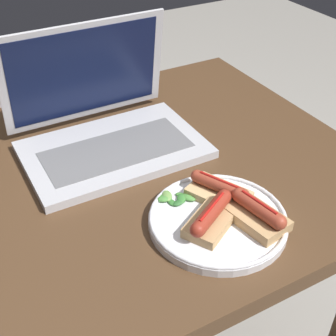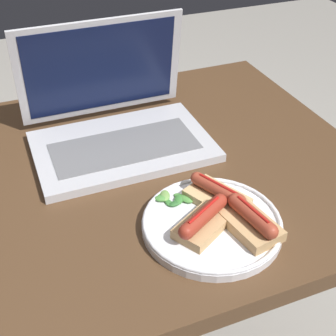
# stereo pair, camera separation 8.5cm
# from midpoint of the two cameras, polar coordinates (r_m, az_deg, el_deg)

# --- Properties ---
(desk) EXTENTS (1.19, 0.77, 0.77)m
(desk) POSITION_cam_midpoint_polar(r_m,az_deg,el_deg) (0.97, -13.40, -5.37)
(desk) COLOR #4C331E
(desk) RESTS_ON ground_plane
(laptop) EXTENTS (0.37, 0.28, 0.24)m
(laptop) POSITION_cam_midpoint_polar(r_m,az_deg,el_deg) (1.01, -10.03, 4.87)
(laptop) COLOR #B7B7BC
(laptop) RESTS_ON desk
(plate) EXTENTS (0.24, 0.24, 0.02)m
(plate) POSITION_cam_midpoint_polar(r_m,az_deg,el_deg) (0.81, 3.13, -6.42)
(plate) COLOR silver
(plate) RESTS_ON desk
(sausage_toast_left) EXTENTS (0.12, 0.10, 0.05)m
(sausage_toast_left) POSITION_cam_midpoint_polar(r_m,az_deg,el_deg) (0.78, 2.17, -6.18)
(sausage_toast_left) COLOR tan
(sausage_toast_left) RESTS_ON plate
(sausage_toast_middle) EXTENTS (0.11, 0.13, 0.04)m
(sausage_toast_middle) POSITION_cam_midpoint_polar(r_m,az_deg,el_deg) (0.84, 3.40, -2.83)
(sausage_toast_middle) COLOR tan
(sausage_toast_middle) RESTS_ON plate
(sausage_toast_right) EXTENTS (0.08, 0.11, 0.05)m
(sausage_toast_right) POSITION_cam_midpoint_polar(r_m,az_deg,el_deg) (0.80, 7.87, -5.70)
(sausage_toast_right) COLOR tan
(sausage_toast_right) RESTS_ON plate
(salad_pile) EXTENTS (0.08, 0.06, 0.01)m
(salad_pile) POSITION_cam_midpoint_polar(r_m,az_deg,el_deg) (0.84, -1.90, -3.76)
(salad_pile) COLOR #4C8E3D
(salad_pile) RESTS_ON plate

